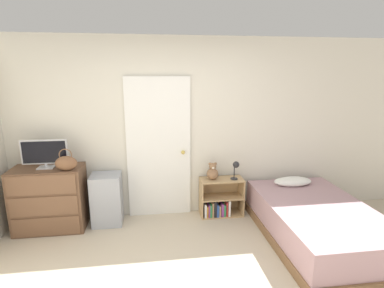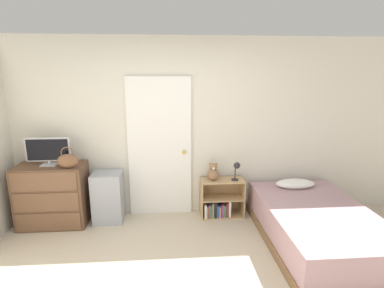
{
  "view_description": "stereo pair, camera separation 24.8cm",
  "coord_description": "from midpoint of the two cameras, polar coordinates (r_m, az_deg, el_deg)",
  "views": [
    {
      "loc": [
        -0.27,
        -2.26,
        2.06
      ],
      "look_at": [
        0.27,
        1.67,
        1.11
      ],
      "focal_mm": 28.0,
      "sensor_mm": 36.0,
      "label": 1
    },
    {
      "loc": [
        -0.03,
        -2.29,
        2.06
      ],
      "look_at": [
        0.27,
        1.67,
        1.11
      ],
      "focal_mm": 28.0,
      "sensor_mm": 36.0,
      "label": 2
    }
  ],
  "objects": [
    {
      "name": "handbag",
      "position": [
        4.13,
        -21.0,
        -2.99
      ],
      "size": [
        0.27,
        0.13,
        0.28
      ],
      "color": "brown",
      "rests_on": "dresser"
    },
    {
      "name": "storage_bin",
      "position": [
        4.4,
        -14.13,
        -9.77
      ],
      "size": [
        0.4,
        0.37,
        0.71
      ],
      "color": "#999EA8",
      "rests_on": "ground_plane"
    },
    {
      "name": "teddy_bear",
      "position": [
        4.32,
        5.7,
        -5.45
      ],
      "size": [
        0.17,
        0.17,
        0.26
      ],
      "color": "#8C6647",
      "rests_on": "bookshelf"
    },
    {
      "name": "dresser",
      "position": [
        4.51,
        -23.55,
        -8.94
      ],
      "size": [
        0.89,
        0.48,
        0.86
      ],
      "color": "brown",
      "rests_on": "ground_plane"
    },
    {
      "name": "wall_back",
      "position": [
        4.29,
        -2.16,
        2.9
      ],
      "size": [
        10.0,
        0.06,
        2.55
      ],
      "color": "beige",
      "rests_on": "ground_plane"
    },
    {
      "name": "door_closed",
      "position": [
        4.3,
        -4.51,
        -0.79
      ],
      "size": [
        0.9,
        0.09,
        2.01
      ],
      "color": "white",
      "rests_on": "ground_plane"
    },
    {
      "name": "bed",
      "position": [
        4.14,
        24.36,
        -14.06
      ],
      "size": [
        1.24,
        1.99,
        0.57
      ],
      "color": "brown",
      "rests_on": "ground_plane"
    },
    {
      "name": "desk_lamp",
      "position": [
        4.32,
        10.13,
        -4.46
      ],
      "size": [
        0.12,
        0.11,
        0.27
      ],
      "color": "#262628",
      "rests_on": "bookshelf"
    },
    {
      "name": "tv",
      "position": [
        4.34,
        -24.29,
        -1.22
      ],
      "size": [
        0.57,
        0.16,
        0.37
      ],
      "color": "#B7B7BC",
      "rests_on": "dresser"
    },
    {
      "name": "bookshelf",
      "position": [
        4.5,
        6.91,
        -10.89
      ],
      "size": [
        0.63,
        0.3,
        0.56
      ],
      "color": "tan",
      "rests_on": "ground_plane"
    }
  ]
}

